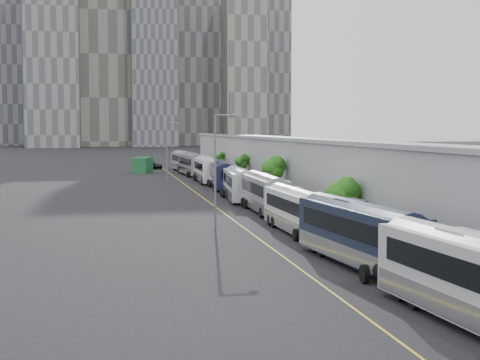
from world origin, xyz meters
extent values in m
cube|color=gray|center=(9.00, 55.00, 0.06)|extent=(10.00, 170.00, 0.12)
cube|color=gold|center=(-1.50, 55.00, 0.01)|extent=(0.12, 160.00, 0.02)
cube|color=gray|center=(13.00, 55.00, 3.40)|extent=(12.00, 160.00, 6.80)
cube|color=gray|center=(13.00, 55.00, 5.85)|extent=(12.45, 160.40, 2.57)
cube|color=gray|center=(7.10, 55.00, 7.00)|extent=(0.30, 160.00, 0.40)
cube|color=slate|center=(-35.00, 300.00, 47.50)|extent=(22.00, 22.00, 95.00)
cube|color=gray|center=(-12.00, 320.00, 60.00)|extent=(26.00, 24.00, 120.00)
cube|color=slate|center=(8.00, 310.00, 40.00)|extent=(20.00, 20.00, 80.00)
cube|color=slate|center=(28.00, 330.00, 52.50)|extent=(24.00, 24.00, 105.00)
cube|color=gray|center=(48.00, 305.00, 35.00)|extent=(18.00, 18.00, 70.00)
cube|color=slate|center=(-55.00, 340.00, 55.00)|extent=(28.00, 26.00, 110.00)
cube|color=slate|center=(65.00, 340.00, 45.00)|extent=(22.00, 22.00, 90.00)
cube|color=#B6BAC1|center=(2.49, 6.15, 1.97)|extent=(3.78, 13.49, 3.23)
cube|color=silver|center=(2.49, 6.15, 0.94)|extent=(3.79, 13.23, 1.03)
cube|color=#B6BAC1|center=(2.49, 7.69, 3.74)|extent=(1.52, 2.36, 0.31)
cube|color=#151E30|center=(2.22, 20.17, 1.97)|extent=(3.95, 13.48, 3.22)
cube|color=black|center=(2.22, 19.97, 2.55)|extent=(3.86, 11.90, 1.09)
cube|color=silver|center=(2.22, 20.17, 0.94)|extent=(3.97, 13.22, 1.03)
cube|color=#151E30|center=(2.22, 21.71, 3.73)|extent=(1.54, 2.37, 0.31)
cube|color=silver|center=(2.14, 34.61, 1.77)|extent=(2.69, 12.04, 2.90)
cube|color=black|center=(2.14, 34.42, 2.30)|extent=(2.71, 10.60, 0.99)
cube|color=silver|center=(2.14, 34.61, 0.85)|extent=(2.72, 11.80, 0.93)
cube|color=silver|center=(2.14, 35.99, 3.36)|extent=(1.25, 2.06, 0.28)
cube|color=gray|center=(2.61, 48.98, 1.90)|extent=(2.74, 12.88, 3.11)
cube|color=black|center=(2.61, 48.78, 2.46)|extent=(2.78, 11.34, 1.06)
cube|color=silver|center=(2.61, 48.98, 0.91)|extent=(2.78, 12.62, 1.00)
cube|color=gray|center=(2.61, 50.46, 3.61)|extent=(1.31, 2.19, 0.30)
cube|color=#B5B6C0|center=(2.13, 61.10, 1.86)|extent=(3.49, 12.70, 3.04)
cube|color=black|center=(2.13, 60.90, 2.40)|extent=(3.43, 11.21, 1.03)
cube|color=silver|center=(2.13, 61.10, 0.88)|extent=(3.51, 12.45, 0.97)
cube|color=#B5B6C0|center=(2.13, 62.54, 3.52)|extent=(1.42, 2.21, 0.29)
cube|color=#161732|center=(2.72, 76.98, 1.88)|extent=(3.47, 12.85, 3.08)
cube|color=black|center=(2.72, 76.79, 2.43)|extent=(3.41, 11.33, 1.05)
cube|color=silver|center=(2.72, 76.98, 0.90)|extent=(3.49, 12.60, 0.98)
cube|color=#161732|center=(2.72, 78.45, 3.56)|extent=(1.42, 2.24, 0.29)
cube|color=white|center=(2.20, 88.89, 1.97)|extent=(2.90, 13.33, 3.22)
cube|color=black|center=(2.20, 88.68, 2.55)|extent=(2.93, 11.74, 1.09)
cube|color=silver|center=(2.20, 88.89, 0.94)|extent=(2.94, 13.06, 1.03)
cube|color=white|center=(2.20, 90.42, 3.73)|extent=(1.37, 2.27, 0.31)
cube|color=slate|center=(1.85, 105.45, 1.99)|extent=(3.43, 13.55, 3.25)
cube|color=black|center=(1.85, 105.25, 2.57)|extent=(3.40, 11.95, 1.11)
cube|color=silver|center=(1.85, 105.45, 0.95)|extent=(3.46, 13.29, 1.04)
cube|color=slate|center=(1.85, 107.00, 3.77)|extent=(1.47, 2.34, 0.31)
cube|color=#909299|center=(1.66, 118.74, 1.95)|extent=(3.55, 13.29, 3.18)
cube|color=black|center=(1.66, 118.53, 2.52)|extent=(3.49, 11.72, 1.08)
cube|color=silver|center=(1.66, 118.74, 0.93)|extent=(3.57, 13.03, 1.02)
cube|color=#909299|center=(1.66, 120.25, 3.69)|extent=(1.47, 2.31, 0.30)
cylinder|color=black|center=(5.48, 33.45, 1.50)|extent=(0.18, 0.18, 2.99)
sphere|color=#2A5D15|center=(5.48, 33.45, 3.14)|extent=(2.63, 2.63, 2.63)
cylinder|color=black|center=(5.38, 57.40, 1.99)|extent=(0.18, 0.18, 3.98)
sphere|color=#2A5D15|center=(5.38, 57.40, 4.00)|extent=(2.40, 2.40, 2.40)
cylinder|color=black|center=(6.01, 79.99, 1.78)|extent=(0.18, 0.18, 3.56)
sphere|color=#2A5D15|center=(6.01, 79.99, 3.50)|extent=(1.59, 1.59, 1.59)
cylinder|color=black|center=(6.21, 101.56, 1.65)|extent=(0.18, 0.18, 3.30)
sphere|color=#2A5D15|center=(6.21, 101.56, 3.20)|extent=(1.19, 1.19, 1.19)
cylinder|color=#59595E|center=(-3.94, 37.81, 4.72)|extent=(0.18, 0.18, 9.45)
cylinder|color=#59595E|center=(-3.04, 37.81, 9.35)|extent=(1.80, 0.14, 0.14)
cube|color=#59595E|center=(-2.24, 37.81, 9.20)|extent=(0.50, 0.22, 0.18)
cylinder|color=#59595E|center=(-3.99, 87.43, 4.58)|extent=(0.18, 0.18, 9.17)
cylinder|color=#59595E|center=(-3.09, 87.43, 9.07)|extent=(1.80, 0.14, 0.14)
cube|color=#59595E|center=(-2.29, 87.43, 8.92)|extent=(0.50, 0.22, 0.18)
cube|color=#164A26|center=(-6.35, 114.74, 1.43)|extent=(4.29, 6.40, 2.86)
imported|color=black|center=(-3.68, 127.84, 0.74)|extent=(4.29, 5.85, 1.48)
camera|label=1|loc=(-12.57, -21.69, 8.32)|focal=55.00mm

